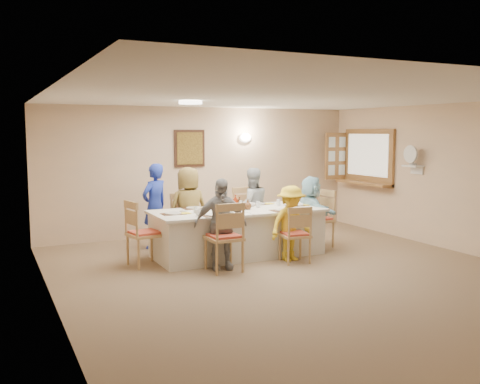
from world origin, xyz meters
name	(u,v)px	position (x,y,z in m)	size (l,w,h in m)	color
ground	(295,275)	(0.00, 0.00, 0.00)	(7.00, 7.00, 0.00)	#897156
room_walls	(296,168)	(0.00, 0.00, 1.51)	(7.00, 7.00, 7.00)	#CCAF93
wall_picture	(190,148)	(-0.30, 3.46, 1.70)	(0.62, 0.05, 0.72)	#3F2216
wall_sconce	(245,138)	(0.90, 3.44, 1.90)	(0.26, 0.09, 0.18)	white
ceiling_light	(190,102)	(-1.00, 1.50, 2.47)	(0.36, 0.36, 0.05)	white
serving_hatch	(369,157)	(3.21, 2.40, 1.50)	(0.06, 1.50, 1.15)	olive
hatch_sill	(363,183)	(3.09, 2.40, 0.97)	(0.30, 1.50, 0.05)	olive
shutter_door	(336,156)	(2.95, 3.16, 1.50)	(0.55, 0.04, 1.00)	olive
fan_shelf	(413,166)	(3.13, 1.05, 1.40)	(0.22, 0.36, 0.03)	white
desk_fan	(412,158)	(3.10, 1.05, 1.55)	(0.30, 0.30, 0.28)	#A5A5A8
dining_table	(238,233)	(-0.23, 1.43, 0.38)	(2.80, 1.18, 0.76)	silver
chair_back_left	(186,222)	(-0.83, 2.23, 0.48)	(0.46, 0.46, 0.97)	tan
chair_back_right	(249,215)	(0.37, 2.23, 0.51)	(0.49, 0.49, 1.02)	tan
chair_front_left	(224,236)	(-0.83, 0.63, 0.51)	(0.49, 0.49, 1.03)	tan
chair_front_right	(295,234)	(0.37, 0.63, 0.45)	(0.43, 0.43, 0.90)	tan
chair_left_end	(145,233)	(-1.78, 1.43, 0.51)	(0.48, 0.48, 1.01)	tan
chair_right_end	(317,219)	(1.32, 1.43, 0.50)	(0.48, 0.48, 1.01)	tan
diner_back_left	(189,209)	(-0.83, 2.11, 0.72)	(0.74, 0.51, 1.43)	brown
diner_back_right	(252,206)	(0.37, 2.11, 0.69)	(0.73, 0.60, 1.38)	#A1A6AB
diner_front_left	(221,224)	(-0.83, 0.75, 0.67)	(0.83, 0.46, 1.35)	#969698
diner_front_right	(291,223)	(0.37, 0.75, 0.59)	(0.83, 0.56, 1.19)	yellow
diner_right_end	(311,212)	(1.19, 1.43, 0.63)	(0.49, 1.20, 1.26)	#A3D8EA
caregiver	(155,206)	(-1.28, 2.58, 0.74)	(0.64, 0.56, 1.48)	#2136B2
placemat_fl	(214,216)	(-0.83, 1.01, 0.76)	(0.35, 0.26, 0.01)	#472B19
plate_fl	(214,215)	(-0.83, 1.01, 0.77)	(0.26, 0.26, 0.02)	white
napkin_fl	(226,215)	(-0.65, 0.96, 0.77)	(0.13, 0.13, 0.01)	yellow
placemat_fr	(283,210)	(0.37, 1.01, 0.76)	(0.37, 0.28, 0.01)	#472B19
plate_fr	(283,210)	(0.37, 1.01, 0.77)	(0.25, 0.25, 0.02)	white
napkin_fr	(294,210)	(0.55, 0.96, 0.77)	(0.14, 0.14, 0.01)	yellow
placemat_bl	(194,208)	(-0.83, 1.85, 0.76)	(0.36, 0.26, 0.01)	#472B19
plate_bl	(194,208)	(-0.83, 1.85, 0.77)	(0.25, 0.25, 0.02)	white
napkin_bl	(205,208)	(-0.65, 1.80, 0.77)	(0.13, 0.13, 0.01)	yellow
placemat_br	(258,204)	(0.37, 1.85, 0.76)	(0.33, 0.24, 0.01)	#472B19
plate_br	(258,204)	(0.37, 1.85, 0.77)	(0.23, 0.23, 0.01)	white
napkin_br	(269,203)	(0.55, 1.80, 0.77)	(0.14, 0.14, 0.01)	yellow
placemat_le	(173,214)	(-1.33, 1.43, 0.76)	(0.36, 0.27, 0.01)	#472B19
plate_le	(173,213)	(-1.33, 1.43, 0.77)	(0.26, 0.26, 0.02)	white
napkin_le	(185,213)	(-1.15, 1.38, 0.77)	(0.15, 0.15, 0.01)	yellow
placemat_re	(297,205)	(0.89, 1.43, 0.76)	(0.36, 0.27, 0.01)	#472B19
plate_re	(297,205)	(0.89, 1.43, 0.77)	(0.24, 0.24, 0.02)	white
napkin_re	(307,205)	(1.07, 1.38, 0.77)	(0.15, 0.15, 0.01)	yellow
teacup_a	(199,213)	(-1.03, 1.08, 0.81)	(0.13, 0.13, 0.10)	white
teacup_b	(247,202)	(0.21, 1.95, 0.80)	(0.10, 0.10, 0.08)	white
bowl_a	(228,211)	(-0.52, 1.16, 0.79)	(0.30, 0.30, 0.06)	white
bowl_b	(250,205)	(0.12, 1.68, 0.79)	(0.21, 0.21, 0.06)	white
condiment_ketchup	(235,202)	(-0.26, 1.46, 0.88)	(0.11, 0.11, 0.24)	#9E2B0D
condiment_brown	(239,203)	(-0.19, 1.45, 0.86)	(0.10, 0.11, 0.21)	#5A3318
condiment_malt	(248,204)	(-0.07, 1.37, 0.84)	(0.17, 0.17, 0.16)	#5A3318
drinking_glass	(228,206)	(-0.38, 1.48, 0.82)	(0.06, 0.06, 0.09)	silver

